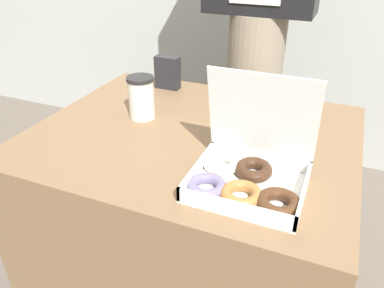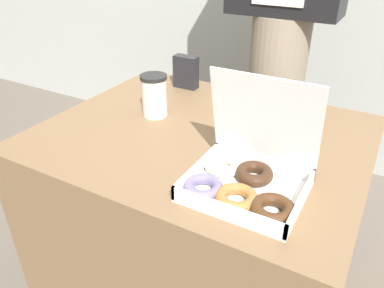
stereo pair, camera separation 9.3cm
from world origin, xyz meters
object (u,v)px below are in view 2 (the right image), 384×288
object	(u,v)px
donut_box	(245,176)
coffee_cup	(154,95)
person_customer	(284,13)
napkin_holder	(186,72)

from	to	relation	value
donut_box	coffee_cup	xyz separation A→B (m)	(-0.43, 0.25, 0.03)
coffee_cup	person_customer	world-z (taller)	person_customer
coffee_cup	person_customer	bearing A→B (deg)	68.78
coffee_cup	person_customer	distance (m)	0.68
person_customer	donut_box	bearing A→B (deg)	-77.03
coffee_cup	person_customer	xyz separation A→B (m)	(0.24, 0.61, 0.19)
coffee_cup	napkin_holder	distance (m)	0.29
donut_box	napkin_holder	distance (m)	0.72
napkin_holder	person_customer	xyz separation A→B (m)	(0.28, 0.33, 0.20)
donut_box	person_customer	xyz separation A→B (m)	(-0.20, 0.86, 0.23)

